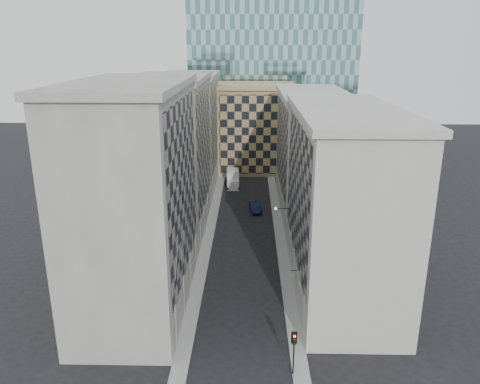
# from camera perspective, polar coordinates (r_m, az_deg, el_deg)

# --- Properties ---
(ground) EXTENTS (260.00, 260.00, 0.00)m
(ground) POSITION_cam_1_polar(r_m,az_deg,el_deg) (43.82, 0.01, -20.54)
(ground) COLOR black
(ground) RESTS_ON ground
(sidewalk_west) EXTENTS (1.50, 100.00, 0.15)m
(sidewalk_west) POSITION_cam_1_polar(r_m,az_deg,el_deg) (70.11, -3.77, -5.02)
(sidewalk_west) COLOR gray
(sidewalk_west) RESTS_ON ground
(sidewalk_east) EXTENTS (1.50, 100.00, 0.15)m
(sidewalk_east) POSITION_cam_1_polar(r_m,az_deg,el_deg) (69.99, 4.86, -5.09)
(sidewalk_east) COLOR gray
(sidewalk_east) RESTS_ON ground
(bldg_left_a) EXTENTS (10.80, 22.80, 23.70)m
(bldg_left_a) POSITION_cam_1_polar(r_m,az_deg,el_deg) (49.30, -12.46, -0.80)
(bldg_left_a) COLOR gray
(bldg_left_a) RESTS_ON ground
(bldg_left_b) EXTENTS (10.80, 22.80, 22.70)m
(bldg_left_b) POSITION_cam_1_polar(r_m,az_deg,el_deg) (70.19, -8.34, 4.52)
(bldg_left_b) COLOR gray
(bldg_left_b) RESTS_ON ground
(bldg_left_c) EXTENTS (10.80, 22.80, 21.70)m
(bldg_left_c) POSITION_cam_1_polar(r_m,az_deg,el_deg) (91.61, -6.11, 7.37)
(bldg_left_c) COLOR gray
(bldg_left_c) RESTS_ON ground
(bldg_right_a) EXTENTS (10.80, 26.80, 20.70)m
(bldg_right_a) POSITION_cam_1_polar(r_m,az_deg,el_deg) (53.15, 12.17, -1.13)
(bldg_right_a) COLOR #B4AEA5
(bldg_right_a) RESTS_ON ground
(bldg_right_b) EXTENTS (10.80, 28.80, 19.70)m
(bldg_right_b) POSITION_cam_1_polar(r_m,az_deg,el_deg) (78.98, 8.63, 4.88)
(bldg_right_b) COLOR #B4AEA5
(bldg_right_b) RESTS_ON ground
(tan_block) EXTENTS (16.80, 14.80, 18.80)m
(tan_block) POSITION_cam_1_polar(r_m,az_deg,el_deg) (103.82, 1.94, 7.90)
(tan_block) COLOR tan
(tan_block) RESTS_ON ground
(church_tower) EXTENTS (7.20, 7.20, 51.50)m
(church_tower) POSITION_cam_1_polar(r_m,az_deg,el_deg) (116.40, 0.93, 17.63)
(church_tower) COLOR #2C2822
(church_tower) RESTS_ON ground
(flagpoles_left) EXTENTS (0.10, 6.33, 2.33)m
(flagpoles_left) POSITION_cam_1_polar(r_m,az_deg,el_deg) (45.19, -7.39, -7.49)
(flagpoles_left) COLOR gray
(flagpoles_left) RESTS_ON ground
(bracket_lamp) EXTENTS (1.98, 0.36, 0.36)m
(bracket_lamp) POSITION_cam_1_polar(r_m,az_deg,el_deg) (62.14, 4.53, -2.02)
(bracket_lamp) COLOR black
(bracket_lamp) RESTS_ON ground
(traffic_light) EXTENTS (0.51, 0.43, 4.03)m
(traffic_light) POSITION_cam_1_polar(r_m,az_deg,el_deg) (41.42, 6.61, -17.99)
(traffic_light) COLOR black
(traffic_light) RESTS_ON sidewalk_east
(box_truck) EXTENTS (2.68, 5.92, 3.18)m
(box_truck) POSITION_cam_1_polar(r_m,az_deg,el_deg) (92.33, -0.88, 1.53)
(box_truck) COLOR silver
(box_truck) RESTS_ON ground
(dark_car) EXTENTS (2.24, 4.89, 1.56)m
(dark_car) POSITION_cam_1_polar(r_m,az_deg,el_deg) (78.75, 1.87, -1.84)
(dark_car) COLOR #0E1834
(dark_car) RESTS_ON ground
(shop_sign) EXTENTS (0.79, 0.69, 0.78)m
(shop_sign) POSITION_cam_1_polar(r_m,az_deg,el_deg) (50.60, 6.50, -9.82)
(shop_sign) COLOR black
(shop_sign) RESTS_ON ground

